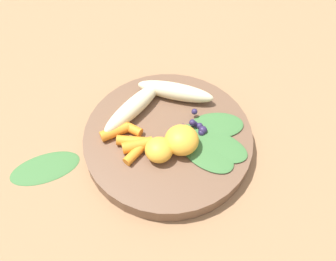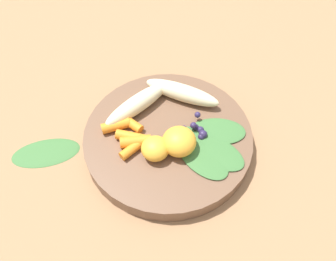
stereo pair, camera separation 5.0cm
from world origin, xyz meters
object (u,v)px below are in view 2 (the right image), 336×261
(orange_segment_near, at_px, (182,140))
(kale_leaf_stray, at_px, (46,152))
(bowl, at_px, (168,139))
(banana_peeled_right, at_px, (182,93))
(banana_peeled_left, at_px, (138,104))

(orange_segment_near, distance_m, kale_leaf_stray, 0.24)
(kale_leaf_stray, bearing_deg, bowl, 173.09)
(banana_peeled_right, bearing_deg, bowl, 95.77)
(bowl, relative_size, orange_segment_near, 5.21)
(banana_peeled_left, height_order, banana_peeled_right, same)
(banana_peeled_right, bearing_deg, banana_peeled_left, 41.62)
(bowl, height_order, kale_leaf_stray, bowl)
(banana_peeled_right, relative_size, orange_segment_near, 2.53)
(banana_peeled_right, bearing_deg, kale_leaf_stray, 45.75)
(kale_leaf_stray, bearing_deg, banana_peeled_left, -167.21)
(banana_peeled_right, distance_m, kale_leaf_stray, 0.26)
(orange_segment_near, bearing_deg, banana_peeled_right, -122.82)
(banana_peeled_right, height_order, kale_leaf_stray, banana_peeled_right)
(orange_segment_near, xyz_separation_m, kale_leaf_stray, (0.20, -0.13, -0.05))
(orange_segment_near, height_order, kale_leaf_stray, orange_segment_near)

